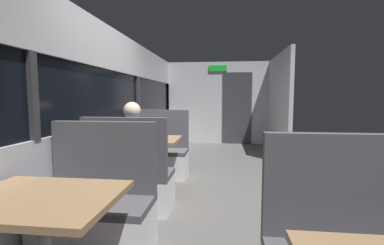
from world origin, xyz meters
TOP-DOWN VIEW (x-y plane):
  - ground_plane at (0.00, 0.00)m, footprint 3.30×9.20m
  - carriage_window_panel_left at (-1.45, 0.00)m, footprint 0.09×8.48m
  - carriage_end_bulkhead at (0.06, 4.19)m, footprint 2.90×0.11m
  - carriage_aisle_panel_right at (1.45, 3.00)m, footprint 0.08×2.40m
  - dining_table_near_window at (-0.89, -2.09)m, footprint 0.90×0.70m
  - bench_near_window_facing_entry at (-0.89, -1.39)m, footprint 0.95×0.50m
  - dining_table_mid_window at (-0.89, 0.13)m, footprint 0.90×0.70m
  - bench_mid_window_facing_end at (-0.89, -0.57)m, footprint 0.95×0.50m
  - bench_mid_window_facing_entry at (-0.89, 0.83)m, footprint 0.95×0.50m
  - seated_passenger at (-0.89, -0.49)m, footprint 0.47×0.55m
  - coffee_cup_primary at (-0.81, 0.11)m, footprint 0.07×0.07m

SIDE VIEW (x-z plane):
  - ground_plane at x=0.00m, z-range -0.02..0.00m
  - bench_near_window_facing_entry at x=-0.89m, z-range -0.22..0.88m
  - bench_mid_window_facing_end at x=-0.89m, z-range -0.22..0.88m
  - bench_mid_window_facing_entry at x=-0.89m, z-range -0.22..0.88m
  - seated_passenger at x=-0.89m, z-range -0.09..1.17m
  - dining_table_near_window at x=-0.89m, z-range 0.27..1.01m
  - dining_table_mid_window at x=-0.89m, z-range 0.27..1.01m
  - coffee_cup_primary at x=-0.81m, z-range 0.74..0.83m
  - carriage_window_panel_left at x=-1.45m, z-range -0.04..2.26m
  - carriage_end_bulkhead at x=0.06m, z-range -0.01..2.29m
  - carriage_aisle_panel_right at x=1.45m, z-range 0.00..2.30m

